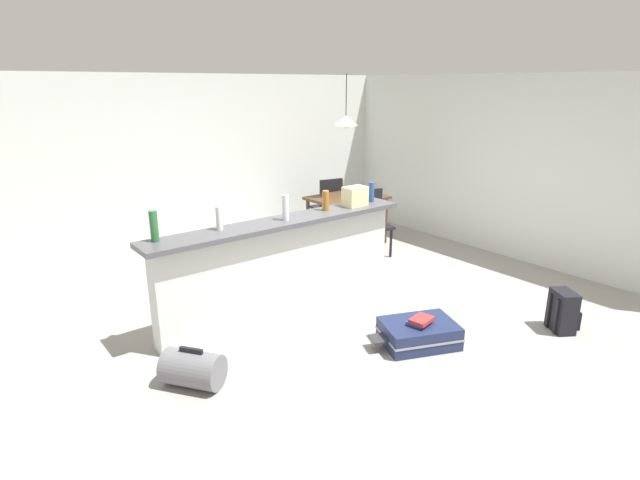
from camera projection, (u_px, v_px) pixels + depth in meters
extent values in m
cube|color=gray|center=(348.00, 315.00, 5.42)|extent=(13.00, 13.00, 0.05)
cube|color=silver|center=(212.00, 163.00, 7.33)|extent=(6.60, 0.10, 2.50)
cube|color=silver|center=(498.00, 166.00, 7.07)|extent=(0.10, 6.00, 2.50)
cube|color=silver|center=(283.00, 270.00, 5.28)|extent=(2.80, 0.20, 0.98)
cube|color=#4C4C51|center=(282.00, 222.00, 5.12)|extent=(2.96, 0.40, 0.05)
cylinder|color=#2D6B38|center=(154.00, 226.00, 4.38)|extent=(0.07, 0.07, 0.28)
cylinder|color=silver|center=(219.00, 218.00, 4.74)|extent=(0.06, 0.06, 0.23)
cylinder|color=silver|center=(286.00, 208.00, 5.07)|extent=(0.07, 0.07, 0.26)
cylinder|color=#9E661E|center=(326.00, 201.00, 5.47)|extent=(0.07, 0.07, 0.22)
cylinder|color=#284C89|center=(371.00, 192.00, 5.87)|extent=(0.07, 0.07, 0.23)
cube|color=beige|center=(355.00, 196.00, 5.67)|extent=(0.26, 0.18, 0.22)
cube|color=#4C331E|center=(347.00, 198.00, 7.54)|extent=(1.10, 0.80, 0.04)
cylinder|color=#4C331E|center=(337.00, 232.00, 7.10)|extent=(0.06, 0.06, 0.70)
cylinder|color=#4C331E|center=(385.00, 221.00, 7.68)|extent=(0.06, 0.06, 0.70)
cylinder|color=#4C331E|center=(308.00, 222.00, 7.61)|extent=(0.06, 0.06, 0.70)
cylinder|color=#4C331E|center=(356.00, 212.00, 8.19)|extent=(0.06, 0.06, 0.70)
cube|color=black|center=(376.00, 226.00, 7.09)|extent=(0.47, 0.47, 0.04)
cube|color=black|center=(370.00, 206.00, 7.17)|extent=(0.40, 0.12, 0.48)
cylinder|color=black|center=(372.00, 246.00, 6.95)|extent=(0.04, 0.04, 0.41)
cylinder|color=black|center=(391.00, 243.00, 7.09)|extent=(0.04, 0.04, 0.41)
cylinder|color=black|center=(360.00, 240.00, 7.23)|extent=(0.04, 0.04, 0.41)
cylinder|color=black|center=(379.00, 237.00, 7.36)|extent=(0.04, 0.04, 0.41)
cube|color=black|center=(326.00, 208.00, 8.16)|extent=(0.46, 0.46, 0.04)
cube|color=black|center=(331.00, 194.00, 7.93)|extent=(0.40, 0.10, 0.48)
cylinder|color=black|center=(329.00, 218.00, 8.43)|extent=(0.04, 0.04, 0.41)
cylinder|color=black|center=(312.00, 220.00, 8.29)|extent=(0.04, 0.04, 0.41)
cylinder|color=black|center=(339.00, 222.00, 8.16)|extent=(0.04, 0.04, 0.41)
cylinder|color=black|center=(322.00, 225.00, 8.02)|extent=(0.04, 0.04, 0.41)
cylinder|color=black|center=(346.00, 95.00, 7.02)|extent=(0.01, 0.01, 0.59)
cone|color=white|center=(346.00, 120.00, 7.12)|extent=(0.34, 0.34, 0.14)
sphere|color=white|center=(346.00, 126.00, 7.14)|extent=(0.07, 0.07, 0.07)
cube|color=#1E284C|center=(419.00, 333.00, 4.73)|extent=(0.81, 0.71, 0.22)
cube|color=gray|center=(419.00, 333.00, 4.73)|extent=(0.83, 0.72, 0.02)
cube|color=#2D2D33|center=(378.00, 339.00, 4.63)|extent=(0.20, 0.22, 0.02)
cube|color=black|center=(562.00, 311.00, 4.97)|extent=(0.30, 0.33, 0.42)
cube|color=black|center=(572.00, 317.00, 5.00)|extent=(0.17, 0.22, 0.19)
cube|color=black|center=(556.00, 317.00, 4.90)|extent=(0.04, 0.04, 0.36)
cube|color=black|center=(549.00, 310.00, 5.03)|extent=(0.04, 0.04, 0.36)
cylinder|color=slate|center=(193.00, 369.00, 4.07)|extent=(0.52, 0.57, 0.30)
cube|color=black|center=(191.00, 350.00, 4.02)|extent=(0.14, 0.18, 0.04)
cube|color=#334C99|center=(419.00, 322.00, 4.69)|extent=(0.24, 0.19, 0.03)
cube|color=#AD2D2D|center=(421.00, 320.00, 4.65)|extent=(0.25, 0.20, 0.04)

